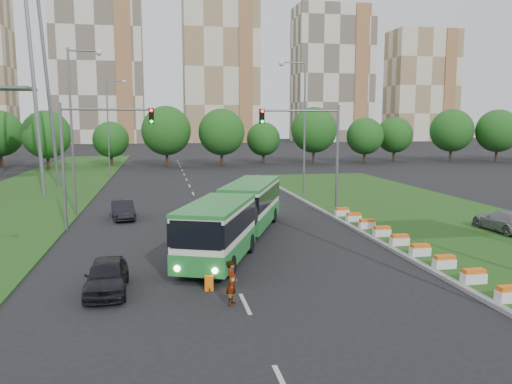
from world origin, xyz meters
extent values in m
plane|color=black|center=(0.00, 0.00, 0.00)|extent=(360.00, 360.00, 0.00)
cube|color=#214E16|center=(13.00, 8.00, 0.07)|extent=(14.00, 60.00, 0.15)
cube|color=gray|center=(6.05, 8.00, 0.09)|extent=(0.30, 60.00, 0.18)
cube|color=#214E16|center=(-18.00, 25.00, 0.05)|extent=(12.00, 110.00, 0.10)
cylinder|color=slate|center=(6.40, 10.00, 4.00)|extent=(0.20, 0.20, 8.00)
cylinder|color=slate|center=(3.65, 10.00, 7.60)|extent=(5.50, 0.14, 0.14)
cube|color=black|center=(0.90, 10.00, 7.20)|extent=(0.32, 0.32, 1.00)
cylinder|color=slate|center=(-12.00, 9.00, 4.00)|extent=(0.20, 0.20, 8.00)
cylinder|color=slate|center=(-9.25, 9.00, 7.60)|extent=(5.50, 0.14, 0.14)
cube|color=black|center=(-6.50, 9.00, 7.20)|extent=(0.32, 0.32, 1.00)
cube|color=beige|center=(-25.00, 150.00, 26.00)|extent=(28.00, 15.00, 52.00)
cube|color=beige|center=(15.00, 150.00, 25.00)|extent=(25.00, 15.00, 50.00)
cube|color=beige|center=(55.00, 150.00, 23.50)|extent=(27.00, 15.00, 47.00)
cube|color=beige|center=(90.00, 150.00, 20.00)|extent=(24.00, 14.00, 40.00)
cube|color=beige|center=(-2.01, -0.81, 1.68)|extent=(2.41, 6.64, 2.60)
cube|color=beige|center=(-2.01, 7.71, 1.68)|extent=(2.41, 8.08, 2.60)
cylinder|color=black|center=(-2.01, 3.09, 1.64)|extent=(2.41, 1.20, 2.41)
cube|color=#217530|center=(-2.01, -0.81, 0.82)|extent=(2.48, 6.69, 0.91)
cube|color=#217530|center=(-2.01, 7.71, 0.82)|extent=(2.48, 8.13, 0.91)
cube|color=black|center=(-2.01, -0.81, 2.12)|extent=(2.48, 6.69, 1.01)
cube|color=black|center=(-2.01, 7.71, 2.12)|extent=(2.48, 8.13, 1.01)
imported|color=black|center=(-8.24, -3.63, 0.68)|extent=(1.68, 4.03, 1.36)
imported|color=black|center=(-8.70, 12.19, 0.65)|extent=(2.00, 4.13, 1.31)
imported|color=gray|center=(14.65, 2.82, 0.81)|extent=(1.97, 4.58, 1.31)
imported|color=gray|center=(-3.50, -5.97, 0.85)|extent=(0.62, 0.73, 1.70)
cube|color=orange|center=(-4.19, -4.20, 0.30)|extent=(0.35, 0.30, 0.60)
cylinder|color=black|center=(-4.19, -4.35, 0.07)|extent=(0.04, 0.14, 0.14)
camera|label=1|loc=(-6.00, -23.81, 6.80)|focal=35.00mm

